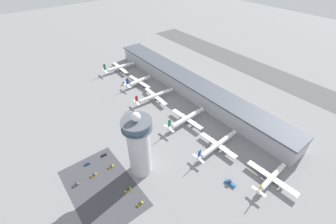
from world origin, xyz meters
name	(u,v)px	position (x,y,z in m)	size (l,w,h in m)	color
ground_plane	(135,118)	(0.00, 0.00, 0.00)	(1000.00, 1000.00, 0.00)	gray
terminal_building	(190,86)	(0.00, 70.00, 8.55)	(242.47, 25.00, 16.91)	#B2B2B7
runway_strip	(248,66)	(0.00, 175.86, 0.00)	(363.71, 44.00, 0.01)	#515154
control_tower	(139,146)	(54.45, -28.51, 25.11)	(19.63, 19.63, 52.63)	#BCBCC1
parking_lot_surface	(102,188)	(50.75, -57.81, 0.00)	(64.00, 40.00, 0.01)	#424247
airplane_gate_alpha	(119,67)	(-94.11, 34.90, 4.61)	(36.69, 40.71, 14.34)	white
airplane_gate_bravo	(139,81)	(-49.38, 35.31, 4.32)	(37.22, 32.74, 13.80)	white
airplane_gate_charlie	(155,96)	(-13.28, 32.15, 4.31)	(37.74, 44.82, 12.41)	white
airplane_gate_delta	(186,119)	(35.24, 32.47, 4.80)	(36.72, 43.33, 14.34)	white
airplane_gate_echo	(217,145)	(74.44, 30.42, 4.12)	(35.25, 45.39, 12.61)	white
airplane_gate_foxtrot	(272,178)	(118.58, 35.74, 4.42)	(36.84, 33.97, 11.99)	white
service_truck_catering	(230,183)	(102.57, 12.67, 0.99)	(8.08, 3.42, 2.84)	black
service_truck_fuel	(225,149)	(79.78, 33.97, 0.91)	(7.33, 6.88, 2.64)	black
service_truck_baggage	(137,122)	(7.17, -2.96, 1.07)	(7.63, 6.83, 3.07)	black
service_truck_water	(124,83)	(-61.45, 22.55, 0.88)	(5.39, 6.57, 2.55)	black
car_silver_sedan	(140,204)	(76.73, -44.16, 0.58)	(1.87, 4.36, 1.49)	black
car_green_van	(104,155)	(24.89, -44.11, 0.61)	(1.82, 4.20, 1.56)	black
car_navy_sedan	(94,175)	(37.83, -58.20, 0.61)	(1.89, 4.13, 1.57)	black
car_maroon_suv	(76,185)	(37.71, -71.02, 0.60)	(1.94, 4.05, 1.53)	black
car_grey_coupe	(111,167)	(38.52, -45.03, 0.52)	(2.04, 4.07, 1.36)	black
car_white_wagon	(87,164)	(25.30, -57.72, 0.54)	(1.81, 4.36, 1.41)	black
car_red_hatchback	(128,190)	(63.50, -45.09, 0.60)	(1.82, 4.76, 1.55)	black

